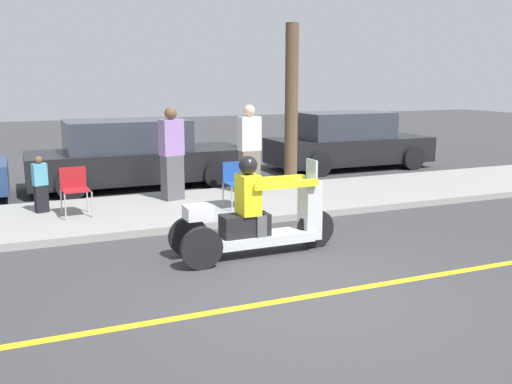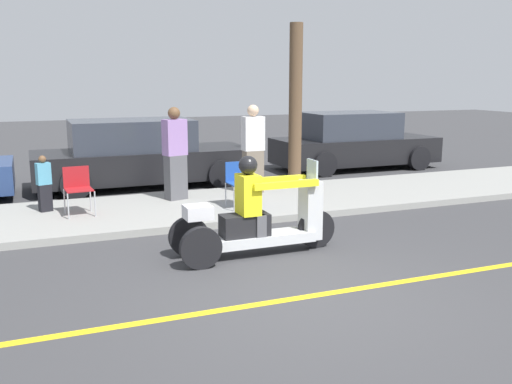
% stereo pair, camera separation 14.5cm
% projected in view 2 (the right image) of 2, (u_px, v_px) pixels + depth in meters
% --- Properties ---
extents(ground_plane, '(60.00, 60.00, 0.00)m').
position_uv_depth(ground_plane, '(310.00, 296.00, 6.49)').
color(ground_plane, '#38383A').
extents(lane_stripe, '(24.00, 0.12, 0.01)m').
position_uv_depth(lane_stripe, '(311.00, 296.00, 6.49)').
color(lane_stripe, gold).
rests_on(lane_stripe, ground).
extents(sidewalk_strip, '(28.00, 2.80, 0.12)m').
position_uv_depth(sidewalk_strip, '(197.00, 208.00, 10.66)').
color(sidewalk_strip, gray).
rests_on(sidewalk_strip, ground).
extents(motorcycle_trike, '(2.40, 0.69, 1.41)m').
position_uv_depth(motorcycle_trike, '(256.00, 220.00, 7.93)').
color(motorcycle_trike, black).
rests_on(motorcycle_trike, ground).
extents(spectator_mid_group, '(0.27, 0.21, 1.00)m').
position_uv_depth(spectator_mid_group, '(44.00, 185.00, 10.02)').
color(spectator_mid_group, black).
rests_on(spectator_mid_group, sidewalk_strip).
extents(spectator_near_curb, '(0.43, 0.27, 1.79)m').
position_uv_depth(spectator_near_curb, '(253.00, 151.00, 11.63)').
color(spectator_near_curb, '#726656').
rests_on(spectator_near_curb, sidewalk_strip).
extents(spectator_end_of_line, '(0.48, 0.36, 1.78)m').
position_uv_depth(spectator_end_of_line, '(175.00, 155.00, 10.95)').
color(spectator_end_of_line, '#515156').
rests_on(spectator_end_of_line, sidewalk_strip).
extents(folding_chair_curbside, '(0.47, 0.47, 0.82)m').
position_uv_depth(folding_chair_curbside, '(239.00, 180.00, 10.38)').
color(folding_chair_curbside, '#A5A8AD').
rests_on(folding_chair_curbside, sidewalk_strip).
extents(folding_chair_set_back, '(0.49, 0.49, 0.82)m').
position_uv_depth(folding_chair_set_back, '(78.00, 185.00, 9.81)').
color(folding_chair_set_back, '#A5A8AD').
rests_on(folding_chair_set_back, sidewalk_strip).
extents(parked_car_lot_left, '(4.84, 2.02, 1.53)m').
position_uv_depth(parked_car_lot_left, '(140.00, 155.00, 12.96)').
color(parked_car_lot_left, black).
rests_on(parked_car_lot_left, ground).
extents(parked_car_lot_far, '(4.43, 2.01, 1.54)m').
position_uv_depth(parked_car_lot_far, '(353.00, 142.00, 15.52)').
color(parked_car_lot_far, black).
rests_on(parked_car_lot_far, ground).
extents(tree_trunk, '(0.28, 0.28, 3.45)m').
position_uv_depth(tree_trunk, '(295.00, 107.00, 12.07)').
color(tree_trunk, brown).
rests_on(tree_trunk, sidewalk_strip).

